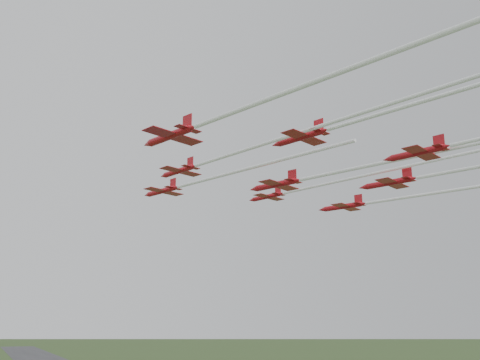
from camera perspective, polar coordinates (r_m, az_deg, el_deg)
name	(u,v)px	position (r m, az deg, el deg)	size (l,w,h in m)	color
jet_lead	(201,181)	(109.85, -4.15, -0.08)	(22.72, 52.04, 2.76)	red
jet_row2_left	(246,150)	(85.87, 0.60, 3.24)	(23.18, 59.94, 2.40)	red
jet_row2_right	(331,183)	(107.09, 9.63, -0.31)	(23.45, 58.26, 2.35)	red
jet_row3_left	(239,110)	(69.08, -0.08, 7.49)	(23.35, 55.35, 2.78)	red
jet_row3_mid	(345,170)	(92.35, 11.15, 1.01)	(26.55, 55.35, 2.76)	red
jet_row3_right	(389,200)	(117.14, 15.61, -2.05)	(23.85, 45.57, 2.76)	red
jet_row4_left	(364,119)	(74.90, 13.06, 6.39)	(19.12, 44.99, 2.45)	red
jet_row4_right	(473,168)	(95.99, 23.56, 1.21)	(26.06, 54.98, 2.66)	red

